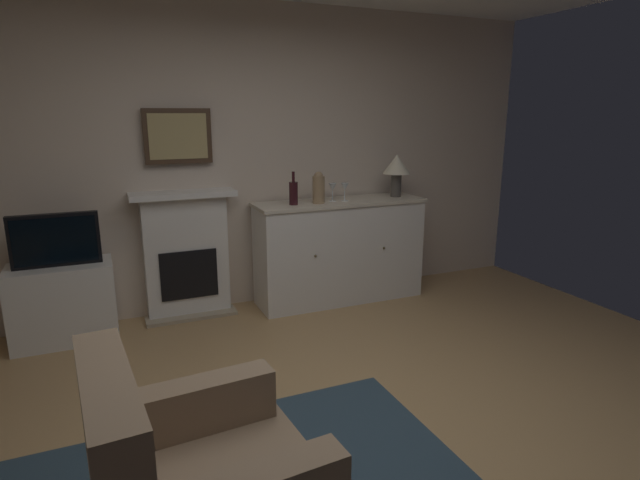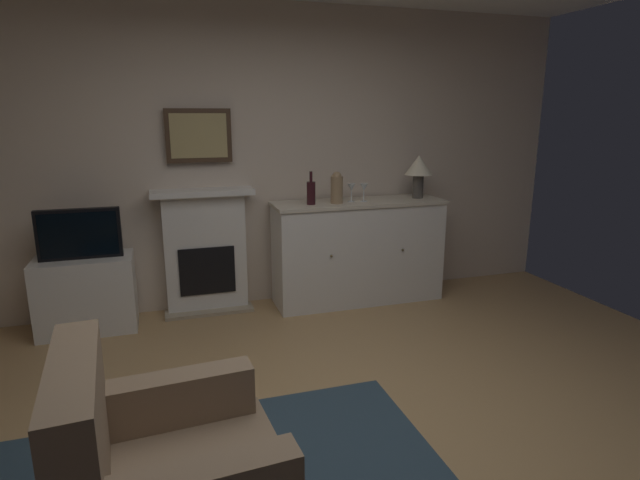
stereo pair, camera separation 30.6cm
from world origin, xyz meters
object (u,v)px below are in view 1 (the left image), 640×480
object	(u,v)px
framed_picture	(178,136)
table_lamp	(397,167)
sideboard_cabinet	(339,251)
tv_cabinet	(64,303)
wine_bottle	(293,193)
fireplace_unit	(186,254)
wine_glass_left	(333,188)
wine_glass_center	(345,188)
tv_set	(55,240)
vase_decorative	(319,188)

from	to	relation	value
framed_picture	table_lamp	distance (m)	2.01
framed_picture	sideboard_cabinet	bearing A→B (deg)	-9.16
tv_cabinet	wine_bottle	bearing A→B (deg)	-1.70
tv_cabinet	fireplace_unit	bearing A→B (deg)	9.45
framed_picture	tv_cabinet	distance (m)	1.59
fireplace_unit	wine_glass_left	xyz separation A→B (m)	(1.30, -0.18, 0.53)
framed_picture	table_lamp	xyz separation A→B (m)	(1.97, -0.22, -0.31)
wine_glass_center	tv_set	world-z (taller)	wine_glass_center
fireplace_unit	wine_glass_center	world-z (taller)	wine_glass_center
sideboard_cabinet	table_lamp	bearing A→B (deg)	0.00
framed_picture	sideboard_cabinet	distance (m)	1.76
framed_picture	wine_glass_center	world-z (taller)	framed_picture
fireplace_unit	vase_decorative	xyz separation A→B (m)	(1.15, -0.23, 0.55)
vase_decorative	tv_cabinet	distance (m)	2.26
tv_set	table_lamp	bearing A→B (deg)	0.16
tv_set	wine_glass_left	bearing A→B (deg)	0.06
wine_bottle	tv_cabinet	bearing A→B (deg)	178.30
table_lamp	tv_set	xyz separation A→B (m)	(-2.95, -0.01, -0.42)
wine_glass_left	vase_decorative	world-z (taller)	vase_decorative
tv_cabinet	table_lamp	bearing A→B (deg)	-0.29
vase_decorative	wine_glass_left	bearing A→B (deg)	15.76
wine_bottle	wine_glass_center	xyz separation A→B (m)	(0.50, 0.01, 0.01)
framed_picture	wine_bottle	xyz separation A→B (m)	(0.91, -0.26, -0.49)
vase_decorative	framed_picture	bearing A→B (deg)	166.63
sideboard_cabinet	wine_glass_left	distance (m)	0.60
wine_bottle	wine_glass_left	distance (m)	0.39
wine_bottle	tv_set	size ratio (longest dim) A/B	0.47
fireplace_unit	wine_glass_left	bearing A→B (deg)	-8.01
fireplace_unit	tv_cabinet	world-z (taller)	fireplace_unit
vase_decorative	tv_cabinet	xyz separation A→B (m)	(-2.12, 0.06, -0.79)
fireplace_unit	sideboard_cabinet	bearing A→B (deg)	-7.32
fireplace_unit	framed_picture	xyz separation A→B (m)	(-0.00, 0.05, 1.00)
table_lamp	wine_bottle	xyz separation A→B (m)	(-1.06, -0.04, -0.17)
sideboard_cabinet	table_lamp	size ratio (longest dim) A/B	3.98
framed_picture	wine_glass_left	bearing A→B (deg)	-9.95
wine_bottle	table_lamp	bearing A→B (deg)	2.21
sideboard_cabinet	tv_cabinet	size ratio (longest dim) A/B	2.12
table_lamp	wine_glass_center	xyz separation A→B (m)	(-0.56, -0.03, -0.16)
fireplace_unit	wine_glass_center	xyz separation A→B (m)	(1.41, -0.21, 0.53)
fireplace_unit	vase_decorative	world-z (taller)	vase_decorative
sideboard_cabinet	wine_bottle	size ratio (longest dim) A/B	5.48
table_lamp	tv_set	distance (m)	2.98
fireplace_unit	tv_cabinet	xyz separation A→B (m)	(-0.97, -0.16, -0.24)
fireplace_unit	sideboard_cabinet	world-z (taller)	fireplace_unit
fireplace_unit	sideboard_cabinet	size ratio (longest dim) A/B	0.69
wine_bottle	vase_decorative	world-z (taller)	wine_bottle
wine_bottle	wine_glass_left	size ratio (longest dim) A/B	1.76
sideboard_cabinet	wine_glass_center	distance (m)	0.60
wine_glass_left	wine_glass_center	bearing A→B (deg)	-13.81
framed_picture	vase_decorative	xyz separation A→B (m)	(1.15, -0.27, -0.45)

